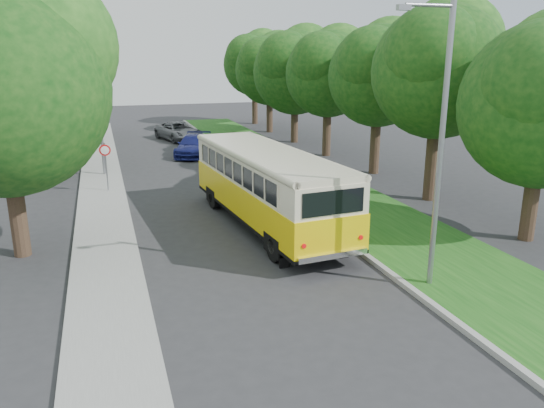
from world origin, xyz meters
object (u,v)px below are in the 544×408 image
object	(u,v)px
lamppost_far	(97,103)
car_blue	(193,145)
car_white	(226,159)
lamppost_near	(439,141)
car_silver	(254,186)
vintage_bus	(267,189)
car_grey	(179,131)

from	to	relation	value
lamppost_far	car_blue	bearing A→B (deg)	37.99
car_white	car_blue	size ratio (longest dim) A/B	0.82
lamppost_near	lamppost_far	bearing A→B (deg)	115.71
car_silver	car_white	size ratio (longest dim) A/B	0.99
vintage_bus	car_blue	size ratio (longest dim) A/B	2.20
vintage_bus	lamppost_far	bearing A→B (deg)	112.54
lamppost_far	vintage_bus	size ratio (longest dim) A/B	0.71
lamppost_far	car_blue	xyz separation A→B (m)	(5.98, 4.67, -3.42)
lamppost_near	car_silver	xyz separation A→B (m)	(-2.12, 11.06, -3.70)
car_white	lamppost_far	bearing A→B (deg)	-168.99
lamppost_near	vintage_bus	bearing A→B (deg)	112.08
lamppost_near	car_silver	distance (m)	11.86
car_white	vintage_bus	bearing A→B (deg)	-81.31
vintage_bus	car_silver	distance (m)	4.34
lamppost_near	car_grey	bearing A→B (deg)	95.44
lamppost_far	car_blue	distance (m)	8.32
lamppost_near	car_grey	size ratio (longest dim) A/B	1.54
car_white	car_grey	size ratio (longest dim) A/B	0.76
lamppost_far	car_white	distance (m)	7.89
car_blue	car_grey	world-z (taller)	car_grey
car_blue	car_white	bearing A→B (deg)	-57.08
lamppost_far	car_blue	world-z (taller)	lamppost_far
car_silver	car_white	bearing A→B (deg)	88.45
car_silver	car_grey	distance (m)	19.19
car_white	car_grey	world-z (taller)	car_grey
car_silver	car_grey	bearing A→B (deg)	93.12
lamppost_far	car_silver	world-z (taller)	lamppost_far
car_silver	car_grey	size ratio (longest dim) A/B	0.76
car_silver	vintage_bus	bearing A→B (deg)	-98.25
vintage_bus	lamppost_near	bearing A→B (deg)	-73.13
car_grey	vintage_bus	bearing A→B (deg)	-105.44
car_white	lamppost_near	bearing A→B (deg)	-70.71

